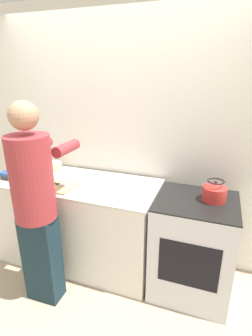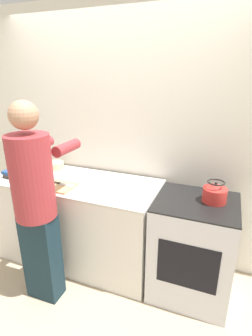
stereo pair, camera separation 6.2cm
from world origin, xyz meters
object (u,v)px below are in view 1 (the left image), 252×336
at_px(oven, 192,247).
at_px(knife, 61,185).
at_px(cutting_board, 58,187).
at_px(bowl_prep, 53,166).
at_px(canister_jar, 24,160).
at_px(kettle, 215,192).
at_px(person, 36,202).

height_order(oven, knife, knife).
relative_size(cutting_board, bowl_prep, 1.50).
distance_m(cutting_board, canister_jar, 0.83).
distance_m(knife, kettle, 1.38).
distance_m(oven, kettle, 0.56).
distance_m(bowl_prep, canister_jar, 0.39).
distance_m(oven, bowl_prep, 1.69).
distance_m(oven, person, 1.41).
bearing_deg(knife, oven, 10.20).
xyz_separation_m(person, knife, (-0.03, 0.40, -0.02)).
bearing_deg(knife, kettle, 11.55).
distance_m(person, knife, 0.40).
bearing_deg(person, bowl_prep, 115.78).
xyz_separation_m(knife, kettle, (1.37, 0.16, 0.07)).
relative_size(knife, bowl_prep, 1.24).
bearing_deg(knife, canister_jar, 158.27).
xyz_separation_m(oven, knife, (-1.24, -0.11, 0.47)).
relative_size(cutting_board, kettle, 1.50).
bearing_deg(person, knife, 93.71).
bearing_deg(knife, cutting_board, -103.98).
bearing_deg(cutting_board, canister_jar, 150.76).
bearing_deg(kettle, canister_jar, 174.30).
bearing_deg(person, canister_jar, 134.64).
bearing_deg(person, kettle, 22.64).
bearing_deg(cutting_board, bowl_prep, 129.33).
height_order(oven, cutting_board, cutting_board).
bearing_deg(cutting_board, knife, 71.09).
relative_size(cutting_board, canister_jar, 1.93).
distance_m(cutting_board, kettle, 1.40).
bearing_deg(bowl_prep, person, -64.22).
height_order(knife, bowl_prep, bowl_prep).
bearing_deg(bowl_prep, oven, -9.36).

